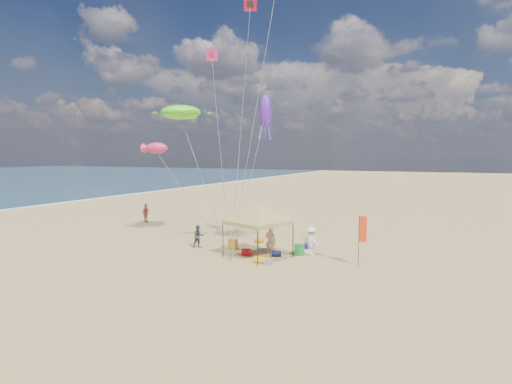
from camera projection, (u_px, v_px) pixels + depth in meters
ground at (234, 264)px, 24.52m from camera, size 280.00×280.00×0.00m
canopy_tent at (258, 206)px, 26.06m from camera, size 5.88×5.88×3.86m
feather_flag at (362, 232)px, 23.85m from camera, size 0.42×0.21×2.97m
cooler_red at (247, 252)px, 26.77m from camera, size 0.54×0.38×0.38m
cooler_blue at (309, 246)px, 28.53m from camera, size 0.54×0.38×0.38m
bag_navy at (276, 254)px, 26.36m from camera, size 0.69×0.54×0.36m
bag_orange at (259, 240)px, 30.44m from camera, size 0.54×0.69×0.36m
chair_green at (299, 250)px, 26.71m from camera, size 0.50×0.50×0.70m
chair_yellow at (233, 244)px, 28.36m from camera, size 0.50×0.50×0.70m
crate_grey at (268, 263)px, 24.37m from camera, size 0.34×0.30×0.28m
beach_cart at (261, 259)px, 24.88m from camera, size 0.90×0.50×0.24m
person_near_a at (270, 241)px, 26.86m from camera, size 0.77×0.64×1.81m
person_near_b at (198, 237)px, 28.75m from camera, size 0.95×0.97×1.57m
person_near_c at (311, 241)px, 26.57m from camera, size 1.37×1.10×1.86m
person_far_a at (146, 213)px, 39.61m from camera, size 0.49×1.05×1.75m
turtle_kite at (180, 112)px, 30.58m from camera, size 3.39×2.85×1.04m
fish_kite at (157, 148)px, 31.46m from camera, size 1.97×1.08×0.85m
squid_kite at (266, 111)px, 29.05m from camera, size 1.09×1.09×2.32m
stunt_kite_red at (250, 4)px, 34.29m from camera, size 1.17×0.89×0.98m
stunt_kite_pink at (212, 55)px, 40.74m from camera, size 1.18×1.07×1.02m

